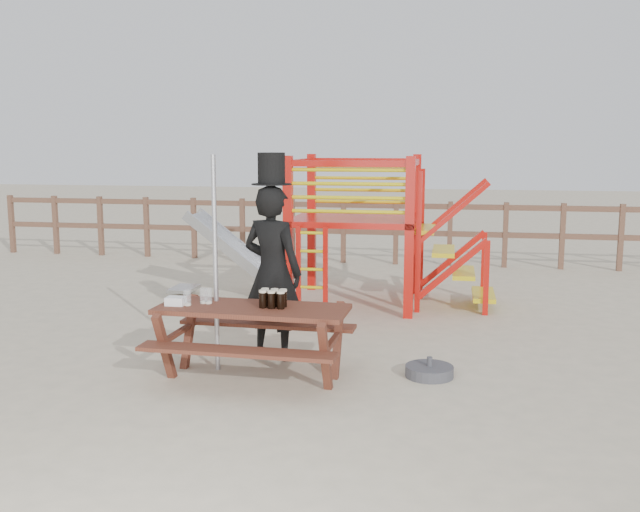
# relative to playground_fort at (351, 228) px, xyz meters

# --- Properties ---
(ground) EXTENTS (60.00, 60.00, 0.00)m
(ground) POSITION_rel_playground_fort_xyz_m (-0.12, -3.58, -1.07)
(ground) COLOR beige
(ground) RESTS_ON ground
(back_fence) EXTENTS (15.09, 0.09, 1.20)m
(back_fence) POSITION_rel_playground_fort_xyz_m (-0.12, 3.42, -0.34)
(back_fence) COLOR brown
(back_fence) RESTS_ON ground
(playground_fort) EXTENTS (4.71, 1.84, 2.10)m
(playground_fort) POSITION_rel_playground_fort_xyz_m (0.00, 0.00, 0.00)
(playground_fort) COLOR red
(playground_fort) RESTS_ON ground
(picnic_table) EXTENTS (1.86, 1.31, 0.71)m
(picnic_table) POSITION_rel_playground_fort_xyz_m (-0.45, -3.49, -0.62)
(picnic_table) COLOR brown
(picnic_table) RESTS_ON ground
(man_with_hat) EXTENTS (0.77, 0.62, 2.17)m
(man_with_hat) POSITION_rel_playground_fort_xyz_m (-0.43, -2.78, -0.10)
(man_with_hat) COLOR black
(man_with_hat) RESTS_ON ground
(metal_pole) EXTENTS (0.05, 0.05, 2.15)m
(metal_pole) POSITION_rel_playground_fort_xyz_m (-0.87, -3.30, 0.00)
(metal_pole) COLOR #B2B2B7
(metal_pole) RESTS_ON ground
(parasol_base) EXTENTS (0.47, 0.47, 0.20)m
(parasol_base) POSITION_rel_playground_fort_xyz_m (1.23, -3.14, -1.02)
(parasol_base) COLOR #3E3E43
(parasol_base) RESTS_ON ground
(paper_bag) EXTENTS (0.18, 0.14, 0.08)m
(paper_bag) POSITION_rel_playground_fort_xyz_m (-1.20, -3.56, -0.32)
(paper_bag) COLOR white
(paper_bag) RESTS_ON picnic_table
(stout_pints) EXTENTS (0.25, 0.17, 0.17)m
(stout_pints) POSITION_rel_playground_fort_xyz_m (-0.25, -3.48, -0.28)
(stout_pints) COLOR black
(stout_pints) RESTS_ON picnic_table
(empty_glasses) EXTENTS (0.24, 0.19, 0.15)m
(empty_glasses) POSITION_rel_playground_fort_xyz_m (-0.98, -3.47, -0.29)
(empty_glasses) COLOR silver
(empty_glasses) RESTS_ON picnic_table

